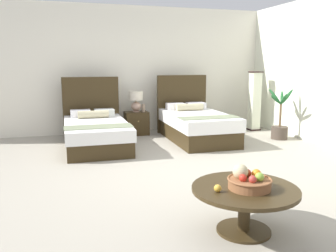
{
  "coord_description": "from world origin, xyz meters",
  "views": [
    {
      "loc": [
        -1.65,
        -4.72,
        1.56
      ],
      "look_at": [
        -0.02,
        0.56,
        0.58
      ],
      "focal_mm": 37.82,
      "sensor_mm": 36.0,
      "label": 1
    }
  ],
  "objects_px": {
    "loose_apple": "(218,188)",
    "floor_lamp_corner": "(255,101)",
    "vase": "(143,108)",
    "coffee_table": "(245,197)",
    "nightstand": "(137,123)",
    "table_lamp": "(136,100)",
    "potted_palm": "(280,125)",
    "fruit_bowl": "(249,181)",
    "bed_near_corner": "(196,124)",
    "bed_near_window": "(96,131)"
  },
  "relations": [
    {
      "from": "loose_apple",
      "to": "floor_lamp_corner",
      "type": "distance_m",
      "value": 5.53
    },
    {
      "from": "vase",
      "to": "coffee_table",
      "type": "relative_size",
      "value": 0.17
    },
    {
      "from": "nightstand",
      "to": "loose_apple",
      "type": "xyz_separation_m",
      "value": [
        -0.31,
        -4.85,
        0.21
      ]
    },
    {
      "from": "table_lamp",
      "to": "potted_palm",
      "type": "relative_size",
      "value": 0.43
    },
    {
      "from": "floor_lamp_corner",
      "to": "table_lamp",
      "type": "bearing_deg",
      "value": 174.1
    },
    {
      "from": "vase",
      "to": "fruit_bowl",
      "type": "relative_size",
      "value": 0.42
    },
    {
      "from": "table_lamp",
      "to": "vase",
      "type": "relative_size",
      "value": 2.66
    },
    {
      "from": "fruit_bowl",
      "to": "potted_palm",
      "type": "distance_m",
      "value": 4.47
    },
    {
      "from": "nightstand",
      "to": "coffee_table",
      "type": "xyz_separation_m",
      "value": [
        -0.02,
        -4.82,
        0.08
      ]
    },
    {
      "from": "bed_near_corner",
      "to": "fruit_bowl",
      "type": "distance_m",
      "value": 4.11
    },
    {
      "from": "table_lamp",
      "to": "fruit_bowl",
      "type": "bearing_deg",
      "value": -90.04
    },
    {
      "from": "bed_near_corner",
      "to": "fruit_bowl",
      "type": "height_order",
      "value": "bed_near_corner"
    },
    {
      "from": "vase",
      "to": "floor_lamp_corner",
      "type": "xyz_separation_m",
      "value": [
        2.63,
        -0.23,
        0.09
      ]
    },
    {
      "from": "loose_apple",
      "to": "fruit_bowl",
      "type": "bearing_deg",
      "value": -0.08
    },
    {
      "from": "vase",
      "to": "fruit_bowl",
      "type": "bearing_deg",
      "value": -91.84
    },
    {
      "from": "loose_apple",
      "to": "bed_near_window",
      "type": "bearing_deg",
      "value": 99.55
    },
    {
      "from": "fruit_bowl",
      "to": "bed_near_window",
      "type": "bearing_deg",
      "value": 103.8
    },
    {
      "from": "potted_palm",
      "to": "floor_lamp_corner",
      "type": "bearing_deg",
      "value": 88.82
    },
    {
      "from": "bed_near_window",
      "to": "loose_apple",
      "type": "distance_m",
      "value": 4.03
    },
    {
      "from": "bed_near_corner",
      "to": "nightstand",
      "type": "bearing_deg",
      "value": 139.93
    },
    {
      "from": "table_lamp",
      "to": "coffee_table",
      "type": "relative_size",
      "value": 0.46
    },
    {
      "from": "nightstand",
      "to": "vase",
      "type": "distance_m",
      "value": 0.37
    },
    {
      "from": "bed_near_window",
      "to": "fruit_bowl",
      "type": "relative_size",
      "value": 5.18
    },
    {
      "from": "bed_near_corner",
      "to": "potted_palm",
      "type": "relative_size",
      "value": 1.94
    },
    {
      "from": "bed_near_window",
      "to": "floor_lamp_corner",
      "type": "bearing_deg",
      "value": 9.24
    },
    {
      "from": "bed_near_corner",
      "to": "vase",
      "type": "relative_size",
      "value": 12.0
    },
    {
      "from": "nightstand",
      "to": "loose_apple",
      "type": "height_order",
      "value": "nightstand"
    },
    {
      "from": "vase",
      "to": "fruit_bowl",
      "type": "distance_m",
      "value": 4.82
    },
    {
      "from": "nightstand",
      "to": "potted_palm",
      "type": "bearing_deg",
      "value": -25.88
    },
    {
      "from": "nightstand",
      "to": "fruit_bowl",
      "type": "distance_m",
      "value": 4.86
    },
    {
      "from": "coffee_table",
      "to": "loose_apple",
      "type": "xyz_separation_m",
      "value": [
        -0.29,
        -0.03,
        0.13
      ]
    },
    {
      "from": "loose_apple",
      "to": "floor_lamp_corner",
      "type": "bearing_deg",
      "value": 56.02
    },
    {
      "from": "nightstand",
      "to": "coffee_table",
      "type": "distance_m",
      "value": 4.82
    },
    {
      "from": "table_lamp",
      "to": "floor_lamp_corner",
      "type": "relative_size",
      "value": 0.33
    },
    {
      "from": "bed_near_window",
      "to": "table_lamp",
      "type": "distance_m",
      "value": 1.42
    },
    {
      "from": "bed_near_corner",
      "to": "potted_palm",
      "type": "distance_m",
      "value": 1.76
    },
    {
      "from": "coffee_table",
      "to": "loose_apple",
      "type": "distance_m",
      "value": 0.32
    },
    {
      "from": "bed_near_window",
      "to": "nightstand",
      "type": "height_order",
      "value": "bed_near_window"
    },
    {
      "from": "fruit_bowl",
      "to": "floor_lamp_corner",
      "type": "height_order",
      "value": "floor_lamp_corner"
    },
    {
      "from": "floor_lamp_corner",
      "to": "potted_palm",
      "type": "relative_size",
      "value": 1.3
    },
    {
      "from": "bed_near_window",
      "to": "floor_lamp_corner",
      "type": "height_order",
      "value": "floor_lamp_corner"
    },
    {
      "from": "loose_apple",
      "to": "bed_near_corner",
      "type": "bearing_deg",
      "value": 70.94
    },
    {
      "from": "bed_near_corner",
      "to": "loose_apple",
      "type": "distance_m",
      "value": 4.19
    },
    {
      "from": "nightstand",
      "to": "table_lamp",
      "type": "xyz_separation_m",
      "value": [
        0.0,
        0.02,
        0.52
      ]
    },
    {
      "from": "vase",
      "to": "loose_apple",
      "type": "height_order",
      "value": "vase"
    },
    {
      "from": "bed_near_window",
      "to": "bed_near_corner",
      "type": "bearing_deg",
      "value": -0.32
    },
    {
      "from": "bed_near_window",
      "to": "nightstand",
      "type": "distance_m",
      "value": 1.32
    },
    {
      "from": "nightstand",
      "to": "floor_lamp_corner",
      "type": "distance_m",
      "value": 2.83
    },
    {
      "from": "nightstand",
      "to": "vase",
      "type": "bearing_deg",
      "value": -14.8
    },
    {
      "from": "bed_near_window",
      "to": "table_lamp",
      "type": "xyz_separation_m",
      "value": [
        0.98,
        0.9,
        0.49
      ]
    }
  ]
}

